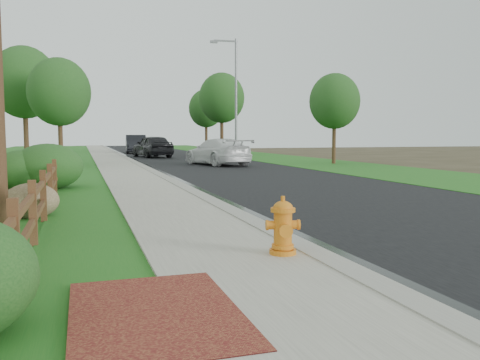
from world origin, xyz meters
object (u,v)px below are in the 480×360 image
object	(u,v)px
dark_car_mid	(152,146)
streetlight	(234,91)
fire_hydrant	(283,227)
ranch_fence	(47,188)
white_suv	(217,152)

from	to	relation	value
dark_car_mid	streetlight	world-z (taller)	streetlight
streetlight	fire_hydrant	bearing A→B (deg)	-105.49
dark_car_mid	streetlight	distance (m)	7.88
ranch_fence	white_suv	distance (m)	18.97
ranch_fence	fire_hydrant	world-z (taller)	ranch_fence
fire_hydrant	white_suv	bearing A→B (deg)	77.46
fire_hydrant	white_suv	xyz separation A→B (m)	(5.00, 22.49, 0.32)
ranch_fence	dark_car_mid	xyz separation A→B (m)	(6.23, 28.62, 0.29)
fire_hydrant	white_suv	size ratio (longest dim) A/B	0.16
ranch_fence	streetlight	xyz separation A→B (m)	(12.13, 25.60, 4.55)
dark_car_mid	fire_hydrant	bearing A→B (deg)	74.46
fire_hydrant	dark_car_mid	bearing A→B (deg)	85.43
streetlight	ranch_fence	bearing A→B (deg)	-115.35
dark_car_mid	streetlight	size ratio (longest dim) A/B	0.57
ranch_fence	streetlight	size ratio (longest dim) A/B	1.85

